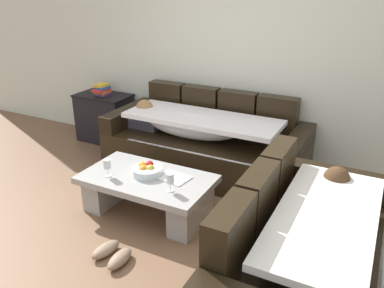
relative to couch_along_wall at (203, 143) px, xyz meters
name	(u,v)px	position (x,y,z in m)	size (l,w,h in m)	color
ground_plane	(144,257)	(0.27, -1.62, -0.33)	(14.00, 14.00, 0.00)	brown
back_wall	(246,47)	(0.27, 0.53, 1.02)	(9.00, 0.10, 2.70)	silver
couch_along_wall	(203,143)	(0.00, 0.00, 0.00)	(2.22, 0.92, 0.88)	black
couch_near_window	(305,255)	(1.47, -1.44, 0.00)	(0.92, 1.84, 0.88)	black
coffee_table	(147,190)	(-0.06, -1.05, -0.09)	(1.20, 0.68, 0.38)	#A19F9C
fruit_bowl	(147,170)	(-0.09, -1.01, 0.09)	(0.28, 0.28, 0.10)	silver
wine_glass_near_left	(107,165)	(-0.38, -1.20, 0.16)	(0.07, 0.07, 0.17)	silver
wine_glass_near_right	(170,179)	(0.26, -1.18, 0.16)	(0.07, 0.07, 0.17)	silver
open_magazine	(174,178)	(0.17, -0.97, 0.05)	(0.28, 0.21, 0.01)	white
side_cabinet	(105,118)	(-1.58, 0.23, -0.01)	(0.72, 0.44, 0.64)	black
book_stack_on_cabinet	(102,89)	(-1.59, 0.23, 0.38)	(0.19, 0.22, 0.14)	#72337F
pair_of_shoes	(113,254)	(0.06, -1.75, -0.29)	(0.31, 0.32, 0.09)	#8C7259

